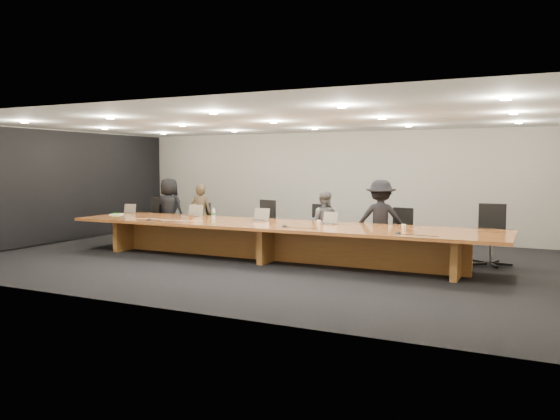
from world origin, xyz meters
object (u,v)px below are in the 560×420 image
Objects in this scene: chair_mid_left at (261,224)px; water_bottle at (214,214)px; laptop_c at (259,215)px; mic_left at (150,219)px; mic_center at (285,226)px; person_a at (169,210)px; mic_right at (398,233)px; paper_cup_near at (319,222)px; chair_right at (398,233)px; laptop_d at (328,218)px; paper_cup_far at (404,227)px; chair_far_right at (491,234)px; amber_mug at (191,217)px; laptop_a at (128,209)px; conference_table at (274,235)px; chair_mid_right at (315,228)px; laptop_b at (193,211)px; person_b at (201,215)px; person_d at (381,219)px; chair_far_left at (151,219)px; av_box at (125,218)px; person_c at (324,222)px.

chair_mid_left reaches higher than water_bottle.
laptop_c reaches higher than water_bottle.
mic_left is 1.00× the size of mic_center.
mic_right is (6.20, -1.83, -0.04)m from person_a.
laptop_c reaches higher than paper_cup_near.
chair_right reaches higher than laptop_d.
laptop_c is at bearing 175.70° from paper_cup_far.
chair_far_right reaches higher than mic_center.
mic_left is at bearing -168.64° from paper_cup_near.
amber_mug is 2.89m from paper_cup_near.
mic_center is at bearing -19.59° from laptop_a.
laptop_d is 2.50× the size of mic_right.
amber_mug is at bearing -21.00° from laptop_a.
conference_table is 8.31× the size of chair_mid_right.
paper_cup_near is at bearing 176.21° from paper_cup_far.
laptop_c is 3.57× the size of amber_mug.
laptop_b is at bearing 175.27° from paper_cup_near.
laptop_b is (-1.32, -0.82, 0.32)m from chair_mid_left.
person_b is (1.01, -0.09, -0.07)m from person_a.
chair_mid_right is 0.67× the size of person_d.
chair_far_left is 3.71m from laptop_c.
laptop_a is (-1.62, -0.73, 0.14)m from person_b.
mic_center is (0.46, -0.45, 0.25)m from conference_table.
person_b is at bearing 18.43° from chair_far_left.
chair_far_right is at bearing 15.84° from chair_mid_right.
laptop_a is (-0.62, -0.82, 0.07)m from person_a.
person_b is at bearing 161.53° from mic_right.
person_a is 2.18m from water_bottle.
person_b reaches higher than paper_cup_far.
person_a is 0.99× the size of person_d.
laptop_d is (4.58, -0.94, 0.08)m from person_a.
av_box is at bearing -60.39° from laptop_a.
chair_far_left reaches higher than laptop_a.
laptop_c is (2.04, -0.87, 0.15)m from person_b.
person_d is (1.51, -0.13, 0.27)m from chair_mid_right.
conference_table is at bearing -178.96° from paper_cup_far.
amber_mug is (-1.97, -0.05, 0.28)m from conference_table.
laptop_a is at bearing -153.60° from chair_mid_right.
laptop_b is 2.07× the size of av_box.
paper_cup_far is (4.88, -0.38, -0.09)m from laptop_b.
water_bottle reaches higher than conference_table.
mic_center reaches higher than av_box.
person_a is 4.68m from laptop_d.
person_c is 10.26× the size of mic_left.
person_a reaches higher than chair_far_right.
chair_right is at bearing 51.29° from laptop_d.
person_a is 2.00m from mic_left.
water_bottle is at bearing -172.34° from chair_far_right.
conference_table is at bearing -170.06° from paper_cup_near.
amber_mug is 0.56× the size of av_box.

